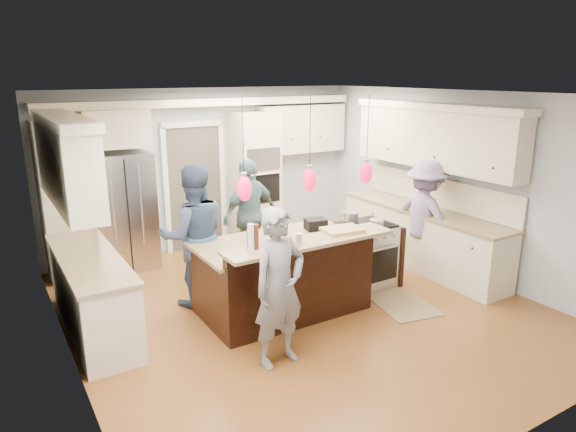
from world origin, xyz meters
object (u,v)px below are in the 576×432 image
object	(u,v)px
refrigerator	(122,212)
person_far_left	(194,236)
island_range	(366,255)
person_bar_end	(279,288)
kitchen_island	(283,275)

from	to	relation	value
refrigerator	person_far_left	bearing A→B (deg)	-75.89
island_range	person_bar_end	bearing A→B (deg)	-151.97
kitchen_island	person_bar_end	bearing A→B (deg)	-122.59
refrigerator	island_range	bearing A→B (deg)	-42.59
refrigerator	person_far_left	world-z (taller)	person_far_left
person_bar_end	person_far_left	world-z (taller)	person_far_left
refrigerator	kitchen_island	xyz separation A→B (m)	(1.30, -2.57, -0.42)
island_range	person_bar_end	distance (m)	2.37
kitchen_island	person_far_left	bearing A→B (deg)	137.61
person_bar_end	person_far_left	size ratio (longest dim) A/B	0.91
person_bar_end	kitchen_island	bearing A→B (deg)	49.96
island_range	person_far_left	world-z (taller)	person_far_left
island_range	person_far_left	bearing A→B (deg)	162.75
kitchen_island	island_range	bearing A→B (deg)	3.10
island_range	person_bar_end	xyz separation A→B (m)	(-2.06, -1.10, 0.38)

